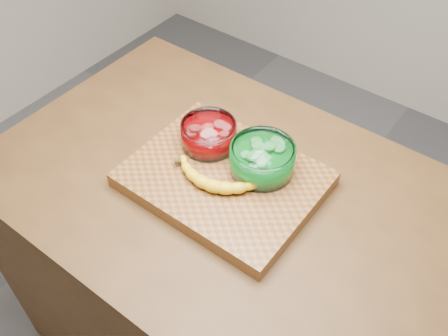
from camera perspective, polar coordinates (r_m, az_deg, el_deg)
The scene contains 5 objects.
counter at distance 1.60m, azimuth -0.00°, elevation -12.70°, with size 1.20×0.80×0.90m, color #4A2E16.
cutting_board at distance 1.22m, azimuth -0.00°, elevation -1.29°, with size 0.45×0.35×0.04m, color brown.
bowl_red at distance 1.26m, azimuth -1.76°, elevation 3.86°, with size 0.14×0.14×0.07m.
bowl_green at distance 1.20m, azimuth 4.39°, elevation 1.02°, with size 0.16×0.16×0.07m.
banana at distance 1.18m, azimuth -0.74°, elevation -0.64°, with size 0.25×0.14×0.04m, color gold, non-canonical shape.
Camera 1 is at (0.50, -0.66, 1.82)m, focal length 40.00 mm.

